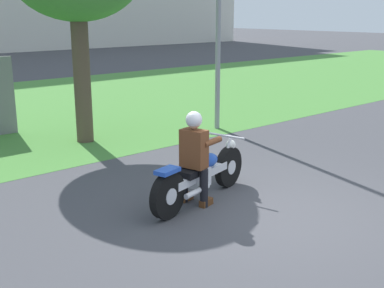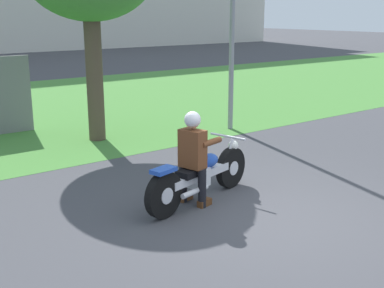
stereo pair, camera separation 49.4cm
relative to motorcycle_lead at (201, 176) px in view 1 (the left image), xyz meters
name	(u,v)px [view 1 (the left image)]	position (x,y,z in m)	size (l,w,h in m)	color
ground	(277,217)	(0.39, -1.16, -0.40)	(120.00, 120.00, 0.00)	#424247
grass_verge	(7,112)	(0.39, 8.78, -0.40)	(60.00, 12.00, 0.01)	#478438
motorcycle_lead	(201,176)	(0.00, 0.00, 0.00)	(2.24, 0.84, 0.89)	black
rider_lead	(195,151)	(-0.16, -0.04, 0.42)	(0.62, 0.55, 1.41)	black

